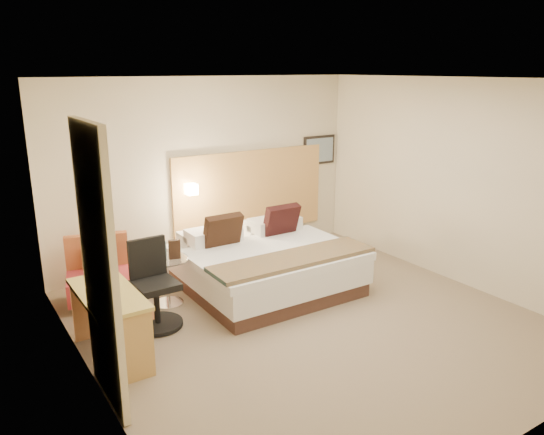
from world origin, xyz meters
TOP-DOWN VIEW (x-y plane):
  - floor at (0.00, 0.00)m, footprint 4.80×5.00m
  - ceiling at (0.00, 0.00)m, footprint 4.80×5.00m
  - wall_back at (0.00, 2.51)m, footprint 4.80×0.02m
  - wall_front at (0.00, -2.51)m, footprint 4.80×0.02m
  - wall_left at (-2.41, 0.00)m, footprint 0.02×5.00m
  - wall_right at (2.41, 0.00)m, footprint 0.02×5.00m
  - headboard_panel at (0.70, 2.47)m, footprint 2.60×0.04m
  - art_frame at (2.02, 2.48)m, footprint 0.62×0.03m
  - art_canvas at (2.02, 2.46)m, footprint 0.54×0.01m
  - lamp_arm at (-0.35, 2.42)m, footprint 0.02×0.12m
  - lamp_shade at (-0.35, 2.36)m, footprint 0.15×0.15m
  - curtain at (-2.36, -0.25)m, footprint 0.06×0.90m
  - bottle_a at (-1.23, 1.37)m, footprint 0.08×0.08m
  - bottle_b at (-1.19, 1.35)m, footprint 0.08×0.08m
  - menu_folder at (-1.09, 1.26)m, footprint 0.15×0.09m
  - bed at (0.09, 1.13)m, footprint 2.11×2.02m
  - lounge_chair at (-1.85, 1.88)m, footprint 0.89×0.82m
  - side_table at (-1.18, 1.31)m, footprint 0.65×0.65m
  - desk at (-2.11, 0.43)m, footprint 0.53×1.14m
  - desk_chair at (-1.51, 0.87)m, footprint 0.57×0.57m

SIDE VIEW (x-z plane):
  - floor at x=0.00m, z-range -0.02..0.00m
  - lounge_chair at x=-1.85m, z-range -0.08..0.72m
  - bed at x=0.09m, z-range -0.18..0.83m
  - side_table at x=-1.18m, z-range 0.03..0.63m
  - desk_chair at x=-1.51m, z-range -0.09..0.90m
  - desk at x=-2.11m, z-range 0.20..0.92m
  - bottle_a at x=-1.23m, z-range 0.59..0.81m
  - bottle_b at x=-1.19m, z-range 0.59..0.81m
  - menu_folder at x=-1.09m, z-range 0.59..0.83m
  - headboard_panel at x=0.70m, z-range 0.30..1.60m
  - lamp_arm at x=-0.35m, z-range 1.14..1.16m
  - lamp_shade at x=-0.35m, z-range 1.07..1.22m
  - curtain at x=-2.36m, z-range 0.01..2.43m
  - wall_back at x=0.00m, z-range 0.00..2.70m
  - wall_front at x=0.00m, z-range 0.00..2.70m
  - wall_left at x=-2.41m, z-range 0.00..2.70m
  - wall_right at x=2.41m, z-range 0.00..2.70m
  - art_frame at x=2.02m, z-range 1.27..1.73m
  - art_canvas at x=2.02m, z-range 1.30..1.70m
  - ceiling at x=0.00m, z-range 2.70..2.72m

